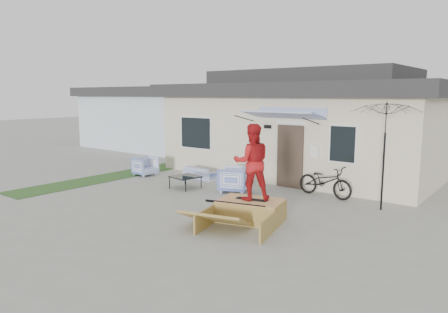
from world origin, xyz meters
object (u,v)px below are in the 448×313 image
Objects in this scene: armchair_left at (145,165)px; skate_ramp at (251,210)px; armchair_right at (233,178)px; skateboard at (251,199)px; loveseat at (201,170)px; bicycle at (325,178)px; skater at (252,161)px; coffee_table at (185,182)px; patio_umbrella at (384,146)px.

armchair_left is 0.39× the size of skate_ramp.
skateboard is (2.16, -2.14, 0.09)m from armchair_right.
armchair_left reaches higher than skate_ramp.
loveseat is at bearing -60.53° from armchair_left.
bicycle is (4.84, 0.21, 0.30)m from loveseat.
armchair_left is at bearing -61.44° from skater.
armchair_left reaches higher than skateboard.
skater is at bearing -22.56° from coffee_table.
coffee_table is at bearing -92.49° from armchair_right.
armchair_left is 6.92m from skater.
armchair_right is 0.49× the size of bicycle.
coffee_table is 0.46× the size of bicycle.
patio_umbrella reaches higher than loveseat.
loveseat is at bearing -77.84° from skater.
patio_umbrella is 3.88m from skateboard.
coffee_table is at bearing -98.11° from armchair_left.
coffee_table is 6.31m from patio_umbrella.
loveseat is at bearing 100.45° from bicycle.
skateboard is (-0.42, -3.33, -0.05)m from bicycle.
patio_umbrella reaches higher than armchair_left.
bicycle is 0.83× the size of patio_umbrella.
patio_umbrella is 3.69m from skater.
armchair_left is 6.98m from bicycle.
armchair_left reaches higher than coffee_table.
armchair_left is 6.87m from skate_ramp.
skate_ramp is (6.48, -2.26, -0.14)m from armchair_left.
skateboard is at bearing 90.00° from skate_ramp.
skateboard reaches higher than coffee_table.
patio_umbrella is 2.73× the size of skateboard.
patio_umbrella is (6.67, -0.20, 1.46)m from loveseat.
armchair_right is 4.66m from patio_umbrella.
skate_ramp is 2.53× the size of skateboard.
armchair_left is at bearing -114.13° from armchair_right.
skater is at bearing -179.22° from bicycle.
bicycle is 3.42m from skate_ramp.
coffee_table is (2.75, -0.66, -0.19)m from armchair_left.
armchair_left is 8.85m from patio_umbrella.
skateboard is (-2.24, -2.92, -1.21)m from patio_umbrella.
loveseat reaches higher than skateboard.
loveseat is at bearing 130.08° from skate_ramp.
bicycle is 0.98× the size of skater.
skate_ramp is at bearing -103.80° from armchair_left.
skater is at bearing -127.55° from patio_umbrella.
skater reaches higher than coffee_table.
armchair_left is at bearing 30.01° from loveseat.
bicycle is at bearing -171.56° from loveseat.
bicycle is at bearing 167.12° from patio_umbrella.
bicycle reaches higher than skate_ramp.
armchair_right is at bearing 122.85° from bicycle.
skater reaches higher than skateboard.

